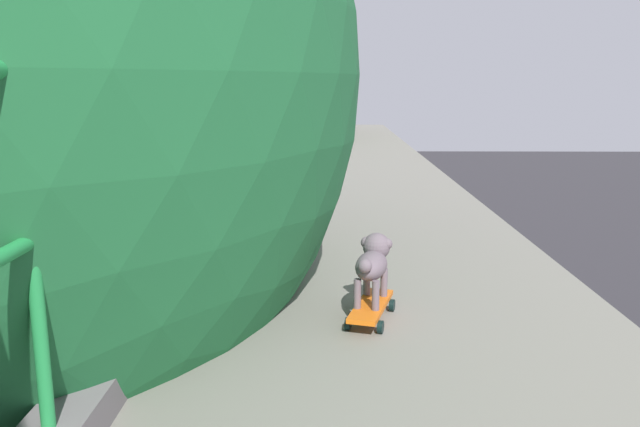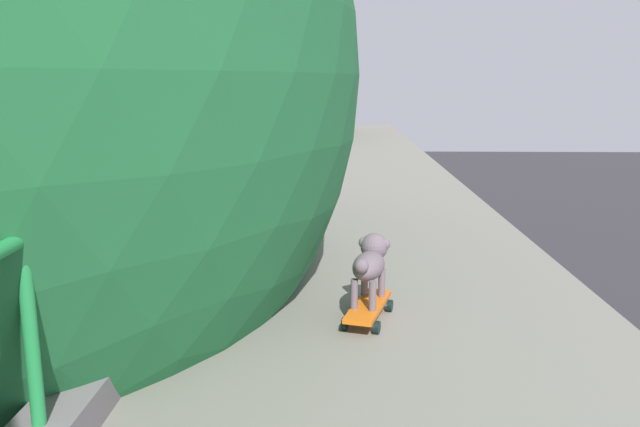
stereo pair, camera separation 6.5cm
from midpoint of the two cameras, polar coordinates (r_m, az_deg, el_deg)
The scene contains 5 objects.
car_red_taxi_fifth at distance 14.70m, azimuth -20.27°, elevation -12.54°, with size 1.87×3.93×1.54m.
city_bus at distance 28.01m, azimuth -18.32°, elevation 1.52°, with size 2.76×11.04×3.28m.
roadside_tree_far at distance 14.42m, azimuth -10.09°, elevation 10.79°, with size 5.56×5.56×8.84m.
toy_skateboard at distance 3.21m, azimuth 3.99°, elevation -8.35°, with size 0.27×0.50×0.09m.
small_dog at distance 3.20m, azimuth 4.16°, elevation -4.23°, with size 0.22×0.39×0.33m.
Camera 1 is at (0.60, -0.91, 6.52)m, focal length 35.89 mm.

